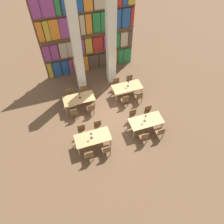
{
  "coord_description": "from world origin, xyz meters",
  "views": [
    {
      "loc": [
        -2.39,
        -7.41,
        10.01
      ],
      "look_at": [
        0.0,
        -0.14,
        0.68
      ],
      "focal_mm": 35.0,
      "sensor_mm": 36.0,
      "label": 1
    }
  ],
  "objects_px": {
    "reading_table_2": "(79,99)",
    "chair_9": "(69,95)",
    "chair_2": "(106,150)",
    "chair_5": "(133,116)",
    "reading_table_1": "(146,122)",
    "reading_table_0": "(93,138)",
    "chair_6": "(160,132)",
    "chair_0": "(89,155)",
    "chair_13": "(117,84)",
    "desk_lamp_2": "(80,94)",
    "chair_1": "(82,131)",
    "pillar_center": "(111,41)",
    "pillar_left": "(77,47)",
    "chair_14": "(139,96)",
    "chair_15": "(130,81)",
    "chair_7": "(149,112)",
    "desk_lamp_3": "(128,83)",
    "desk_lamp_0": "(91,135)",
    "chair_8": "(74,113)",
    "chair_4": "(144,137)",
    "chair_11": "(84,92)",
    "chair_12": "(125,100)",
    "reading_table_3": "(127,88)",
    "desk_lamp_1": "(145,117)",
    "chair_3": "(98,127)",
    "chair_10": "(90,109)"
  },
  "relations": [
    {
      "from": "chair_5",
      "to": "reading_table_3",
      "type": "xyz_separation_m",
      "value": [
        0.38,
        2.02,
        0.21
      ]
    },
    {
      "from": "chair_10",
      "to": "reading_table_1",
      "type": "bearing_deg",
      "value": -37.78
    },
    {
      "from": "chair_5",
      "to": "chair_10",
      "type": "bearing_deg",
      "value": -30.67
    },
    {
      "from": "reading_table_1",
      "to": "chair_15",
      "type": "distance_m",
      "value": 3.49
    },
    {
      "from": "reading_table_2",
      "to": "chair_15",
      "type": "bearing_deg",
      "value": 12.01
    },
    {
      "from": "chair_1",
      "to": "chair_11",
      "type": "xyz_separation_m",
      "value": [
        0.81,
        2.84,
        0.0
      ]
    },
    {
      "from": "pillar_center",
      "to": "desk_lamp_1",
      "type": "distance_m",
      "value": 4.82
    },
    {
      "from": "chair_12",
      "to": "chair_15",
      "type": "relative_size",
      "value": 1.0
    },
    {
      "from": "chair_3",
      "to": "chair_14",
      "type": "height_order",
      "value": "same"
    },
    {
      "from": "chair_6",
      "to": "reading_table_2",
      "type": "bearing_deg",
      "value": 136.02
    },
    {
      "from": "reading_table_1",
      "to": "reading_table_0",
      "type": "bearing_deg",
      "value": -177.58
    },
    {
      "from": "desk_lamp_0",
      "to": "reading_table_1",
      "type": "relative_size",
      "value": 0.25
    },
    {
      "from": "chair_2",
      "to": "desk_lamp_0",
      "type": "relative_size",
      "value": 1.94
    },
    {
      "from": "chair_2",
      "to": "chair_14",
      "type": "relative_size",
      "value": 1.0
    },
    {
      "from": "pillar_left",
      "to": "chair_13",
      "type": "height_order",
      "value": "pillar_left"
    },
    {
      "from": "desk_lamp_3",
      "to": "chair_4",
      "type": "bearing_deg",
      "value": -97.21
    },
    {
      "from": "chair_0",
      "to": "chair_7",
      "type": "relative_size",
      "value": 1.0
    },
    {
      "from": "desk_lamp_1",
      "to": "chair_8",
      "type": "relative_size",
      "value": 0.58
    },
    {
      "from": "pillar_center",
      "to": "chair_0",
      "type": "relative_size",
      "value": 6.98
    },
    {
      "from": "chair_4",
      "to": "chair_1",
      "type": "bearing_deg",
      "value": 156.1
    },
    {
      "from": "pillar_left",
      "to": "chair_1",
      "type": "bearing_deg",
      "value": -102.75
    },
    {
      "from": "pillar_center",
      "to": "chair_8",
      "type": "distance_m",
      "value": 4.61
    },
    {
      "from": "desk_lamp_3",
      "to": "reading_table_0",
      "type": "bearing_deg",
      "value": -135.96
    },
    {
      "from": "chair_9",
      "to": "desk_lamp_2",
      "type": "xyz_separation_m",
      "value": [
        0.57,
        -0.71,
        0.58
      ]
    },
    {
      "from": "chair_2",
      "to": "chair_5",
      "type": "height_order",
      "value": "same"
    },
    {
      "from": "reading_table_2",
      "to": "chair_9",
      "type": "distance_m",
      "value": 0.89
    },
    {
      "from": "chair_5",
      "to": "chair_6",
      "type": "relative_size",
      "value": 1.0
    },
    {
      "from": "chair_10",
      "to": "chair_0",
      "type": "bearing_deg",
      "value": -105.98
    },
    {
      "from": "chair_9",
      "to": "reading_table_3",
      "type": "distance_m",
      "value": 3.56
    },
    {
      "from": "chair_1",
      "to": "pillar_left",
      "type": "bearing_deg",
      "value": -102.75
    },
    {
      "from": "chair_4",
      "to": "chair_11",
      "type": "distance_m",
      "value": 4.67
    },
    {
      "from": "chair_11",
      "to": "chair_13",
      "type": "bearing_deg",
      "value": -179.38
    },
    {
      "from": "chair_0",
      "to": "chair_13",
      "type": "relative_size",
      "value": 1.0
    },
    {
      "from": "reading_table_1",
      "to": "desk_lamp_0",
      "type": "bearing_deg",
      "value": -177.21
    },
    {
      "from": "chair_3",
      "to": "desk_lamp_1",
      "type": "xyz_separation_m",
      "value": [
        2.41,
        -0.59,
        0.63
      ]
    },
    {
      "from": "reading_table_0",
      "to": "chair_2",
      "type": "relative_size",
      "value": 2.1
    },
    {
      "from": "chair_5",
      "to": "chair_13",
      "type": "height_order",
      "value": "same"
    },
    {
      "from": "chair_7",
      "to": "chair_13",
      "type": "bearing_deg",
      "value": -70.66
    },
    {
      "from": "desk_lamp_3",
      "to": "chair_15",
      "type": "bearing_deg",
      "value": 58.63
    },
    {
      "from": "desk_lamp_2",
      "to": "chair_1",
      "type": "bearing_deg",
      "value": -101.1
    },
    {
      "from": "chair_3",
      "to": "desk_lamp_3",
      "type": "height_order",
      "value": "desk_lamp_3"
    },
    {
      "from": "chair_14",
      "to": "chair_15",
      "type": "xyz_separation_m",
      "value": [
        0.0,
        1.44,
        0.0
      ]
    },
    {
      "from": "pillar_center",
      "to": "reading_table_2",
      "type": "bearing_deg",
      "value": -146.24
    },
    {
      "from": "chair_0",
      "to": "chair_13",
      "type": "xyz_separation_m",
      "value": [
        2.93,
        4.3,
        0.0
      ]
    },
    {
      "from": "chair_8",
      "to": "desk_lamp_3",
      "type": "height_order",
      "value": "desk_lamp_3"
    },
    {
      "from": "reading_table_0",
      "to": "reading_table_3",
      "type": "height_order",
      "value": "same"
    },
    {
      "from": "chair_7",
      "to": "chair_13",
      "type": "relative_size",
      "value": 1.0
    },
    {
      "from": "chair_4",
      "to": "desk_lamp_3",
      "type": "distance_m",
      "value": 3.57
    },
    {
      "from": "chair_4",
      "to": "desk_lamp_1",
      "type": "xyz_separation_m",
      "value": [
        0.34,
        0.72,
        0.63
      ]
    },
    {
      "from": "chair_3",
      "to": "reading_table_1",
      "type": "height_order",
      "value": "chair_3"
    }
  ]
}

